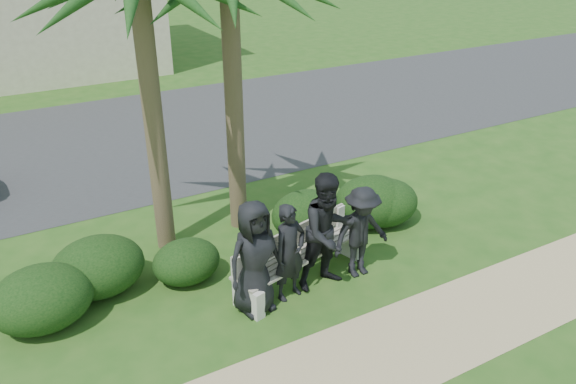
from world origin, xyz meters
name	(u,v)px	position (x,y,z in m)	size (l,w,h in m)	color
ground	(283,296)	(0.00, 0.00, 0.00)	(160.00, 160.00, 0.00)	#255117
footpath	(349,368)	(0.00, -1.80, 0.00)	(30.00, 1.60, 0.01)	tan
asphalt_street	(140,138)	(0.00, 8.00, 0.00)	(160.00, 8.00, 0.01)	#2D2D30
park_bench	(301,259)	(0.47, 0.25, 0.39)	(2.58, 1.17, 0.86)	gray
man_a	(255,258)	(-0.50, -0.06, 0.89)	(0.87, 0.57, 1.79)	black
man_b	(290,252)	(0.09, -0.04, 0.79)	(0.58, 0.38, 1.58)	black
man_c	(328,231)	(0.76, -0.05, 0.97)	(0.94, 0.73, 1.93)	black
man_d	(361,232)	(1.38, -0.08, 0.79)	(1.02, 0.58, 1.57)	black
hedge_a	(41,297)	(-3.32, 1.10, 0.47)	(1.44, 1.19, 0.94)	black
hedge_b	(98,265)	(-2.44, 1.53, 0.47)	(1.44, 1.19, 0.94)	black
hedge_c	(186,260)	(-1.14, 1.16, 0.36)	(1.10, 0.91, 0.72)	black
hedge_d	(306,213)	(1.30, 1.49, 0.43)	(1.32, 1.09, 0.86)	black
hedge_e	(384,201)	(2.83, 1.13, 0.44)	(1.36, 1.12, 0.88)	black
hedge_f	(371,200)	(2.59, 1.23, 0.48)	(1.48, 1.23, 0.97)	black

